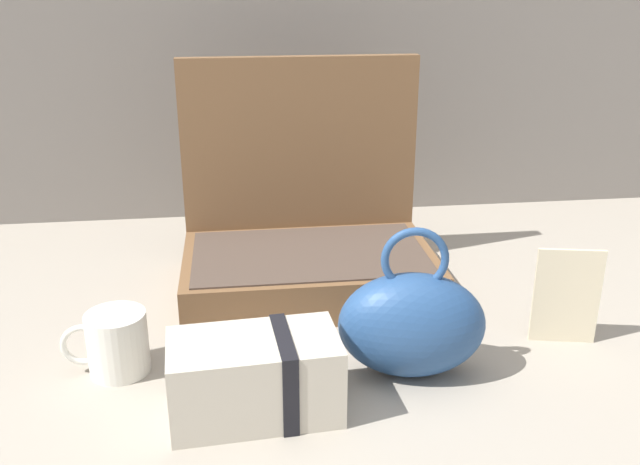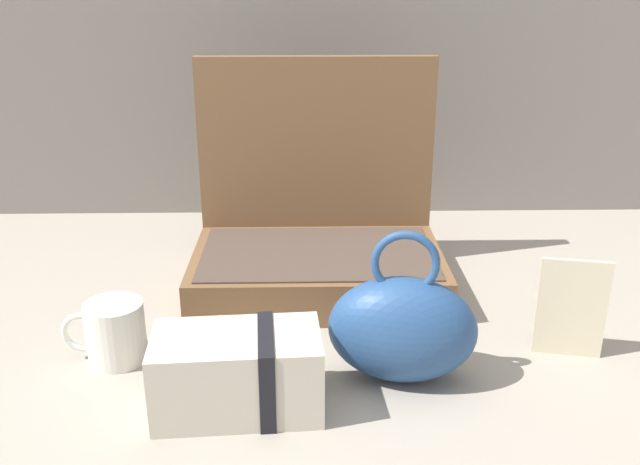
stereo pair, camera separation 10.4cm
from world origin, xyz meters
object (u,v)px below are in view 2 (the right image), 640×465
at_px(open_suitcase, 319,236).
at_px(teal_pouch_handbag, 402,328).
at_px(cream_toiletry_bag, 240,372).
at_px(coffee_mug, 114,332).
at_px(info_card_left, 571,308).

xyz_separation_m(open_suitcase, teal_pouch_handbag, (0.11, -0.33, -0.01)).
bearing_deg(open_suitcase, teal_pouch_handbag, -71.67).
distance_m(open_suitcase, cream_toiletry_bag, 0.41).
distance_m(open_suitcase, teal_pouch_handbag, 0.34).
distance_m(open_suitcase, coffee_mug, 0.41).
bearing_deg(coffee_mug, teal_pouch_handbag, -8.03).
height_order(open_suitcase, teal_pouch_handbag, open_suitcase).
relative_size(cream_toiletry_bag, info_card_left, 1.46).
height_order(coffee_mug, info_card_left, info_card_left).
xyz_separation_m(teal_pouch_handbag, coffee_mug, (-0.41, 0.06, -0.03)).
distance_m(teal_pouch_handbag, coffee_mug, 0.41).
bearing_deg(cream_toiletry_bag, coffee_mug, 147.39).
relative_size(coffee_mug, info_card_left, 0.80).
height_order(open_suitcase, info_card_left, open_suitcase).
xyz_separation_m(open_suitcase, cream_toiletry_bag, (-0.11, -0.39, -0.04)).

